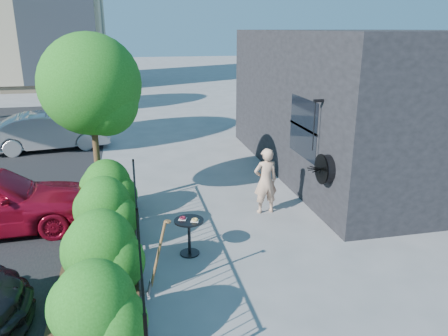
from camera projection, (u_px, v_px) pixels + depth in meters
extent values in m
plane|color=gray|center=(222.00, 255.00, 8.16)|extent=(120.00, 120.00, 0.00)
cube|color=black|center=(372.00, 101.00, 12.86)|extent=(6.00, 9.00, 4.00)
cube|color=black|center=(304.00, 128.00, 10.35)|extent=(0.04, 1.60, 1.40)
cube|color=black|center=(304.00, 128.00, 10.35)|extent=(0.05, 1.70, 0.06)
cylinder|color=black|center=(326.00, 169.00, 9.11)|extent=(0.18, 0.60, 0.60)
cylinder|color=black|center=(321.00, 169.00, 9.09)|extent=(0.03, 0.64, 0.64)
cube|color=black|center=(319.00, 101.00, 9.16)|extent=(0.25, 0.06, 0.06)
cylinder|color=black|center=(314.00, 127.00, 9.31)|extent=(0.02, 0.02, 1.05)
cylinder|color=black|center=(139.00, 237.00, 7.68)|extent=(0.05, 0.05, 1.10)
cylinder|color=black|center=(134.00, 181.00, 10.47)|extent=(0.05, 0.05, 1.10)
cube|color=black|center=(137.00, 210.00, 7.53)|extent=(0.03, 6.00, 0.03)
cube|color=black|center=(140.00, 259.00, 7.82)|extent=(0.03, 6.00, 0.03)
cylinder|color=black|center=(145.00, 327.00, 5.36)|extent=(0.02, 0.02, 1.04)
cylinder|color=black|center=(145.00, 317.00, 5.54)|extent=(0.02, 0.02, 1.04)
cylinder|color=black|center=(144.00, 308.00, 5.73)|extent=(0.02, 0.02, 1.04)
cylinder|color=black|center=(143.00, 299.00, 5.92)|extent=(0.02, 0.02, 1.04)
cylinder|color=black|center=(143.00, 291.00, 6.10)|extent=(0.02, 0.02, 1.04)
cylinder|color=black|center=(142.00, 283.00, 6.29)|extent=(0.02, 0.02, 1.04)
cylinder|color=black|center=(141.00, 276.00, 6.47)|extent=(0.02, 0.02, 1.04)
cylinder|color=black|center=(141.00, 269.00, 6.66)|extent=(0.02, 0.02, 1.04)
cylinder|color=black|center=(140.00, 262.00, 6.85)|extent=(0.02, 0.02, 1.04)
cylinder|color=black|center=(140.00, 256.00, 7.03)|extent=(0.02, 0.02, 1.04)
cylinder|color=black|center=(140.00, 250.00, 7.22)|extent=(0.02, 0.02, 1.04)
cylinder|color=black|center=(139.00, 245.00, 7.40)|extent=(0.02, 0.02, 1.04)
cylinder|color=black|center=(139.00, 239.00, 7.59)|extent=(0.02, 0.02, 1.04)
cylinder|color=black|center=(138.00, 234.00, 7.78)|extent=(0.02, 0.02, 1.04)
cylinder|color=black|center=(138.00, 229.00, 7.96)|extent=(0.02, 0.02, 1.04)
cylinder|color=black|center=(138.00, 225.00, 8.15)|extent=(0.02, 0.02, 1.04)
cylinder|color=black|center=(137.00, 220.00, 8.33)|extent=(0.02, 0.02, 1.04)
cylinder|color=black|center=(137.00, 216.00, 8.52)|extent=(0.02, 0.02, 1.04)
cylinder|color=black|center=(137.00, 212.00, 8.71)|extent=(0.02, 0.02, 1.04)
cylinder|color=black|center=(136.00, 208.00, 8.89)|extent=(0.02, 0.02, 1.04)
cylinder|color=black|center=(136.00, 205.00, 9.08)|extent=(0.02, 0.02, 1.04)
cylinder|color=black|center=(136.00, 201.00, 9.26)|extent=(0.02, 0.02, 1.04)
cylinder|color=black|center=(136.00, 198.00, 9.45)|extent=(0.02, 0.02, 1.04)
cylinder|color=black|center=(135.00, 194.00, 9.63)|extent=(0.02, 0.02, 1.04)
cylinder|color=black|center=(135.00, 191.00, 9.82)|extent=(0.02, 0.02, 1.04)
cylinder|color=black|center=(135.00, 188.00, 10.01)|extent=(0.02, 0.02, 1.04)
cylinder|color=black|center=(135.00, 185.00, 10.19)|extent=(0.02, 0.02, 1.04)
cylinder|color=black|center=(135.00, 183.00, 10.38)|extent=(0.02, 0.02, 1.04)
cube|color=#382616|center=(100.00, 267.00, 7.70)|extent=(1.30, 6.00, 0.08)
ellipsoid|color=#1D5E15|center=(95.00, 309.00, 5.47)|extent=(1.10, 1.10, 1.24)
ellipsoid|color=#1D5E15|center=(101.00, 249.00, 6.96)|extent=(1.10, 1.10, 1.24)
ellipsoid|color=#1D5E15|center=(105.00, 212.00, 8.35)|extent=(1.10, 1.10, 1.24)
ellipsoid|color=#1D5E15|center=(107.00, 187.00, 9.65)|extent=(1.10, 1.10, 1.24)
cylinder|color=#3F2B19|center=(97.00, 160.00, 9.92)|extent=(0.14, 0.14, 2.40)
sphere|color=#1D5E15|center=(90.00, 87.00, 9.42)|extent=(2.20, 2.20, 2.20)
sphere|color=#1D5E15|center=(106.00, 103.00, 9.40)|extent=(1.43, 1.43, 1.43)
cylinder|color=black|center=(189.00, 221.00, 8.01)|extent=(0.55, 0.55, 0.03)
cylinder|color=black|center=(189.00, 237.00, 8.11)|extent=(0.06, 0.06, 0.66)
cylinder|color=black|center=(190.00, 253.00, 8.21)|extent=(0.37, 0.37, 0.03)
cube|color=white|center=(183.00, 219.00, 8.04)|extent=(0.18, 0.18, 0.01)
cube|color=white|center=(195.00, 221.00, 7.96)|extent=(0.18, 0.18, 0.01)
torus|color=#470B23|center=(183.00, 218.00, 8.03)|extent=(0.12, 0.12, 0.04)
torus|color=tan|center=(195.00, 220.00, 7.96)|extent=(0.12, 0.12, 0.04)
imported|color=tan|center=(266.00, 181.00, 9.86)|extent=(0.58, 0.40, 1.53)
cylinder|color=brown|center=(158.00, 254.00, 6.83)|extent=(0.32, 0.04, 1.13)
cube|color=gray|center=(149.00, 288.00, 6.97)|extent=(0.08, 0.17, 0.24)
cylinder|color=brown|center=(168.00, 221.00, 6.70)|extent=(0.10, 0.09, 0.05)
imported|color=#A2A2A6|center=(50.00, 131.00, 15.10)|extent=(4.09, 1.93, 1.30)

